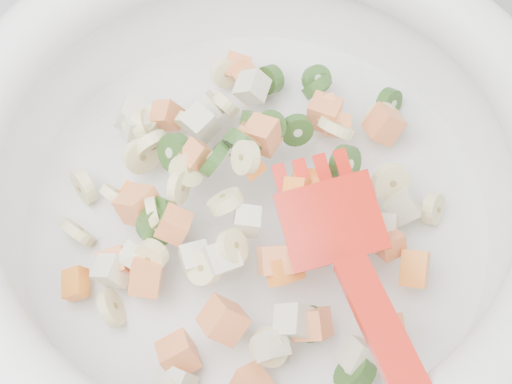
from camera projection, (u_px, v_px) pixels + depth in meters
The scene contains 1 object.
mixing_bowl at pixel (256, 181), 0.48m from camera, with size 0.47×0.43×0.14m.
Camera 1 is at (-0.02, 1.23, 1.38)m, focal length 50.00 mm.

